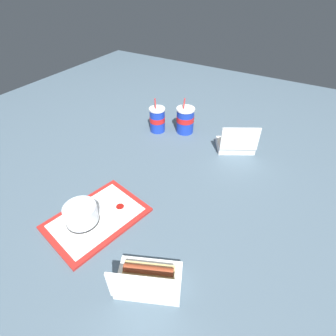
# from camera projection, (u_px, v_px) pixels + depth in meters

# --- Properties ---
(ground_plane) EXTENTS (3.20, 3.20, 0.00)m
(ground_plane) POSITION_uv_depth(u_px,v_px,m) (171.00, 181.00, 1.22)
(ground_plane) COLOR #4C6070
(food_tray) EXTENTS (0.42, 0.33, 0.01)m
(food_tray) POSITION_uv_depth(u_px,v_px,m) (97.00, 218.00, 1.04)
(food_tray) COLOR red
(food_tray) RESTS_ON ground_plane
(cake_container) EXTENTS (0.13, 0.13, 0.08)m
(cake_container) POSITION_uv_depth(u_px,v_px,m) (81.00, 214.00, 1.00)
(cake_container) COLOR black
(cake_container) RESTS_ON food_tray
(ketchup_cup) EXTENTS (0.04, 0.04, 0.02)m
(ketchup_cup) POSITION_uv_depth(u_px,v_px,m) (120.00, 208.00, 1.06)
(ketchup_cup) COLOR white
(ketchup_cup) RESTS_ON food_tray
(napkin_stack) EXTENTS (0.10, 0.10, 0.00)m
(napkin_stack) POSITION_uv_depth(u_px,v_px,m) (92.00, 209.00, 1.07)
(napkin_stack) COLOR white
(napkin_stack) RESTS_ON food_tray
(plastic_fork) EXTENTS (0.09, 0.08, 0.00)m
(plastic_fork) POSITION_uv_depth(u_px,v_px,m) (117.00, 212.00, 1.05)
(plastic_fork) COLOR white
(plastic_fork) RESTS_ON food_tray
(clamshell_hotdog_front) EXTENTS (0.21, 0.23, 0.17)m
(clamshell_hotdog_front) POSITION_uv_depth(u_px,v_px,m) (236.00, 143.00, 1.40)
(clamshell_hotdog_front) COLOR white
(clamshell_hotdog_front) RESTS_ON ground_plane
(clamshell_hotdog_back) EXTENTS (0.21, 0.24, 0.17)m
(clamshell_hotdog_back) POSITION_uv_depth(u_px,v_px,m) (148.00, 279.00, 0.81)
(clamshell_hotdog_back) COLOR white
(clamshell_hotdog_back) RESTS_ON ground_plane
(soda_cup_corner) EXTENTS (0.09, 0.09, 0.21)m
(soda_cup_corner) POSITION_uv_depth(u_px,v_px,m) (157.00, 119.00, 1.53)
(soda_cup_corner) COLOR #1938B7
(soda_cup_corner) RESTS_ON ground_plane
(soda_cup_front) EXTENTS (0.11, 0.11, 0.21)m
(soda_cup_front) POSITION_uv_depth(u_px,v_px,m) (185.00, 120.00, 1.52)
(soda_cup_front) COLOR #1938B7
(soda_cup_front) RESTS_ON ground_plane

